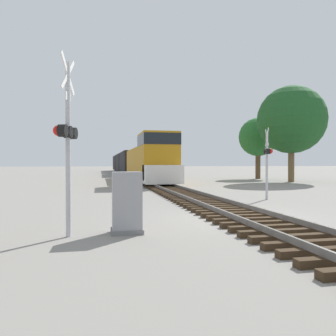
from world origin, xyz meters
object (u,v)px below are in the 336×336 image
Objects in this scene: crossing_signal_near at (67,135)px; relay_cabinet at (127,203)px; crossing_signal_far at (267,156)px; freight_train at (129,163)px; tree_far_right at (291,120)px; tree_mid_background at (258,137)px.

crossing_signal_near is 2.28m from relay_cabinet.
crossing_signal_near is 1.25× the size of crossing_signal_far.
crossing_signal_far is at bearing -84.61° from freight_train.
crossing_signal_far is 17.78m from tree_far_right.
freight_train is 28.76m from tree_far_right.
tree_far_right is at bearing -88.67° from tree_mid_background.
tree_mid_background reaches higher than relay_cabinet.
freight_train is 45.87m from crossing_signal_near.
tree_mid_background reaches higher than crossing_signal_far.
freight_train is at bearing 85.05° from relay_cabinet.
relay_cabinet is (-3.93, -45.42, -1.11)m from freight_train.
crossing_signal_far is 0.38× the size of tree_far_right.
tree_far_right is (17.82, 20.59, 5.33)m from relay_cabinet.
freight_train is at bearing 127.07° from tree_mid_background.
relay_cabinet is at bearing -130.88° from tree_far_right.
tree_mid_background is at bearing 57.03° from relay_cabinet.
tree_mid_background is (13.74, -18.18, 3.03)m from freight_train.
tree_far_right is (19.31, 20.71, 3.61)m from crossing_signal_near.
tree_far_right reaches higher than crossing_signal_far.
tree_far_right is (13.89, -24.83, 4.23)m from freight_train.
tree_far_right reaches higher than relay_cabinet.
crossing_signal_near is 2.80× the size of relay_cabinet.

